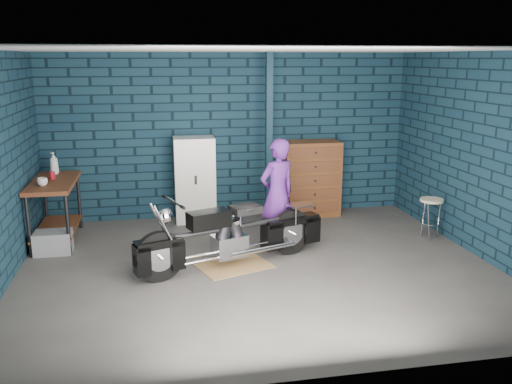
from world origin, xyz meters
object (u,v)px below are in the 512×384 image
locker (195,180)px  shop_stool (430,219)px  workbench (56,211)px  motorcycle (233,229)px  person (277,194)px  storage_bin (53,242)px  tool_chest (311,179)px

locker → shop_stool: bearing=-25.2°
workbench → locker: locker is taller
motorcycle → person: bearing=20.5°
workbench → shop_stool: workbench is taller
workbench → storage_bin: size_ratio=2.85×
workbench → person: person is taller
workbench → shop_stool: 5.47m
locker → shop_stool: locker is taller
locker → tool_chest: bearing=0.0°
motorcycle → shop_stool: (3.01, 0.52, -0.18)m
shop_stool → motorcycle: bearing=-170.2°
workbench → tool_chest: size_ratio=1.11×
workbench → storage_bin: 0.58m
workbench → locker: size_ratio=1.01×
workbench → person: 3.22m
locker → shop_stool: size_ratio=2.26×
shop_stool → storage_bin: bearing=175.7°
workbench → motorcycle: size_ratio=0.63×
storage_bin → locker: locker is taller
motorcycle → storage_bin: size_ratio=4.52×
tool_chest → locker: bearing=180.0°
shop_stool → person: bearing=178.3°
workbench → person: bearing=-15.2°
storage_bin → locker: 2.41m
workbench → locker: (2.06, 0.66, 0.24)m
workbench → storage_bin: workbench is taller
workbench → locker: 2.18m
person → locker: bearing=-79.5°
motorcycle → tool_chest: 2.65m
person → storage_bin: bearing=-30.3°
locker → tool_chest: size_ratio=1.10×
person → locker: (-1.03, 1.50, -0.08)m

